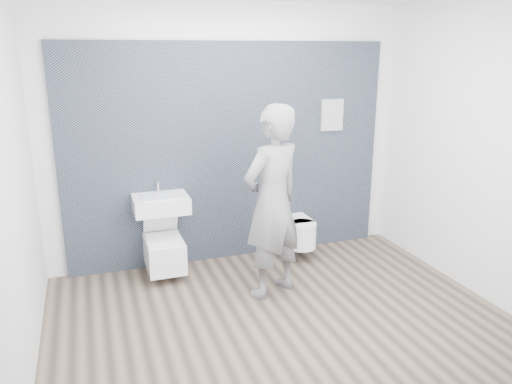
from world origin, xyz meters
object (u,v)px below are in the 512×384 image
object	(u,v)px
washbasin	(161,203)
toilet_square	(164,251)
toilet_rounded	(298,232)
visitor	(272,203)

from	to	relation	value
washbasin	toilet_square	size ratio (longest dim) A/B	0.80
toilet_square	toilet_rounded	world-z (taller)	toilet_square
toilet_square	washbasin	bearing A→B (deg)	90.00
toilet_square	toilet_rounded	distance (m)	1.53
visitor	washbasin	bearing A→B (deg)	-64.08
toilet_square	visitor	xyz separation A→B (m)	(0.93, -0.72, 0.65)
toilet_rounded	visitor	world-z (taller)	visitor
toilet_square	toilet_rounded	xyz separation A→B (m)	(1.53, -0.00, 0.03)
toilet_rounded	washbasin	bearing A→B (deg)	177.60
washbasin	toilet_rounded	xyz separation A→B (m)	(1.53, -0.06, -0.48)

